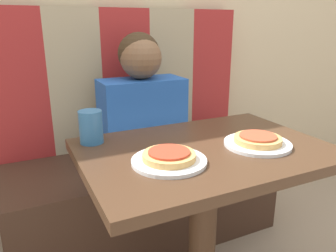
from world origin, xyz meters
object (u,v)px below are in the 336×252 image
at_px(plate_left, 169,161).
at_px(plate_right, 257,144).
at_px(pizza_left, 169,155).
at_px(drinking_cup, 91,127).
at_px(pizza_right, 258,139).
at_px(person, 142,99).

distance_m(plate_left, plate_right, 0.34).
height_order(pizza_left, drinking_cup, drinking_cup).
height_order(plate_right, pizza_right, pizza_right).
distance_m(plate_left, drinking_cup, 0.33).
height_order(person, plate_right, person).
relative_size(plate_left, pizza_right, 1.41).
bearing_deg(person, drinking_cup, -131.44).
relative_size(pizza_left, drinking_cup, 1.39).
distance_m(person, pizza_right, 0.68).
bearing_deg(pizza_right, person, 104.38).
distance_m(person, plate_right, 0.68).
relative_size(plate_left, pizza_left, 1.41).
bearing_deg(drinking_cup, pizza_right, -28.64).
distance_m(plate_right, pizza_right, 0.02).
relative_size(person, plate_right, 2.73).
bearing_deg(plate_right, pizza_left, -180.00).
xyz_separation_m(person, pizza_left, (-0.17, -0.66, -0.02)).
xyz_separation_m(plate_right, drinking_cup, (-0.50, 0.28, 0.05)).
xyz_separation_m(person, plate_left, (-0.17, -0.66, -0.04)).
bearing_deg(plate_left, plate_right, 0.00).
distance_m(person, pizza_left, 0.68).
distance_m(plate_right, pizza_left, 0.34).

